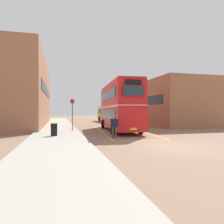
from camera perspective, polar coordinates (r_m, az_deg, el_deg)
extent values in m
plane|color=#846651|center=(25.73, -0.07, -4.23)|extent=(135.60, 135.60, 0.00)
cube|color=#A39E93|center=(27.32, -14.72, -3.83)|extent=(4.00, 57.60, 0.14)
cube|color=#9E6647|center=(32.25, -22.12, 4.57)|extent=(5.12, 24.78, 8.89)
cube|color=#19232D|center=(32.05, -17.51, 5.40)|extent=(0.06, 18.83, 1.10)
cube|color=#9E6647|center=(31.51, 16.46, 2.29)|extent=(8.60, 13.03, 6.26)
cube|color=#19232D|center=(29.53, 9.22, 3.04)|extent=(0.06, 9.91, 1.10)
cylinder|color=black|center=(24.18, -2.52, -3.33)|extent=(0.35, 1.02, 1.00)
cylinder|color=black|center=(24.64, 3.22, -3.26)|extent=(0.35, 1.02, 1.00)
cylinder|color=black|center=(17.84, 0.25, -4.62)|extent=(0.35, 1.02, 1.00)
cylinder|color=black|center=(18.45, 7.88, -4.46)|extent=(0.35, 1.02, 1.00)
cube|color=red|center=(21.18, 1.97, -1.40)|extent=(3.17, 10.54, 2.10)
cube|color=red|center=(21.23, 1.98, 4.27)|extent=(3.15, 10.33, 2.10)
cube|color=red|center=(21.34, 1.98, 7.35)|extent=(3.05, 10.22, 0.20)
cube|color=silver|center=(21.18, 1.98, 1.44)|extent=(3.19, 10.44, 0.14)
cube|color=#232D38|center=(20.95, -1.29, -0.60)|extent=(0.66, 8.50, 0.84)
cube|color=#232D38|center=(21.01, -1.29, 4.59)|extent=(0.66, 8.50, 0.84)
cube|color=#232D38|center=(21.47, 5.16, -0.58)|extent=(0.66, 8.50, 0.84)
cube|color=#232D38|center=(21.52, 5.17, 4.48)|extent=(0.66, 8.50, 0.84)
cube|color=#232D38|center=(16.19, 5.89, 5.87)|extent=(1.68, 0.16, 0.80)
cube|color=black|center=(16.27, 5.89, 8.25)|extent=(1.32, 0.14, 0.36)
cube|color=#232D38|center=(26.30, -0.42, -0.20)|extent=(1.92, 0.18, 1.00)
cube|color=yellow|center=(16.17, 5.88, -4.66)|extent=(0.52, 0.07, 0.16)
cylinder|color=black|center=(41.35, -3.50, -1.88)|extent=(0.28, 0.93, 0.92)
cylinder|color=black|center=(41.91, -0.30, -1.85)|extent=(0.28, 0.93, 0.92)
cylinder|color=black|center=(35.55, -1.48, -2.24)|extent=(0.28, 0.93, 0.92)
cylinder|color=black|center=(36.21, 2.20, -2.19)|extent=(0.28, 0.93, 0.92)
cube|color=gold|center=(38.70, -0.84, -0.34)|extent=(2.52, 9.97, 2.60)
cube|color=silver|center=(38.71, -0.84, 1.67)|extent=(2.37, 9.57, 0.12)
cube|color=#232D38|center=(38.42, -2.54, 0.18)|extent=(0.20, 7.94, 0.96)
cube|color=#232D38|center=(39.02, 0.83, 0.18)|extent=(0.20, 7.94, 0.96)
cube|color=#232D38|center=(43.53, -2.51, 0.12)|extent=(1.85, 0.08, 1.10)
cylinder|color=#473828|center=(15.40, 1.04, -5.72)|extent=(0.14, 0.14, 0.83)
cylinder|color=#473828|center=(15.40, 0.23, -5.72)|extent=(0.14, 0.14, 0.83)
cube|color=#141938|center=(15.34, 0.63, -3.03)|extent=(0.52, 0.34, 0.62)
cylinder|color=#141938|center=(15.34, 1.53, -2.91)|extent=(0.09, 0.09, 0.59)
cylinder|color=#141938|center=(15.34, -0.27, -2.91)|extent=(0.09, 0.09, 0.59)
sphere|color=#8C6647|center=(15.30, 0.63, -1.34)|extent=(0.22, 0.22, 0.22)
cylinder|color=black|center=(16.36, -15.65, -4.72)|extent=(0.48, 0.48, 0.92)
cylinder|color=olive|center=(16.33, -15.66, -3.04)|extent=(0.51, 0.51, 0.04)
cylinder|color=#4C4C51|center=(20.29, -10.85, -0.81)|extent=(0.08, 0.08, 3.00)
cylinder|color=red|center=(20.30, -10.85, 2.91)|extent=(0.44, 0.09, 0.44)
cube|color=gold|center=(19.93, -2.84, -5.53)|extent=(1.04, 12.37, 0.01)
cube|color=gold|center=(20.82, 8.21, -5.29)|extent=(1.04, 12.37, 0.01)
cube|color=gold|center=(14.35, 8.43, -7.81)|extent=(4.12, 0.42, 0.01)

